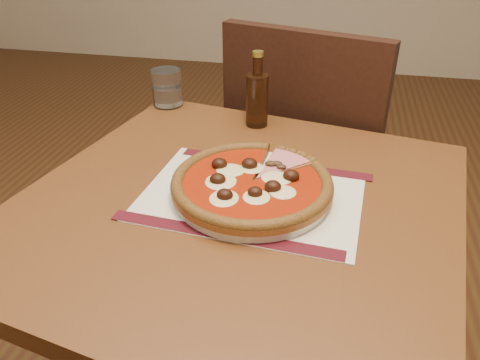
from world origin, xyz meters
name	(u,v)px	position (x,y,z in m)	size (l,w,h in m)	color
table	(238,241)	(0.66, -0.19, 0.65)	(0.93, 0.93, 0.75)	brown
chair_far	(310,158)	(0.76, 0.37, 0.55)	(0.57, 0.57, 0.96)	black
placemat	(252,196)	(0.68, -0.18, 0.75)	(0.41, 0.29, 0.00)	beige
plate	(252,191)	(0.68, -0.18, 0.76)	(0.29, 0.29, 0.02)	white
pizza	(252,182)	(0.68, -0.18, 0.78)	(0.31, 0.31, 0.04)	#AE5E2A
ham_slice	(290,166)	(0.74, -0.09, 0.78)	(0.11, 0.15, 0.02)	#AE5E2A
water_glass	(167,88)	(0.37, 0.23, 0.80)	(0.08, 0.08, 0.10)	white
bottle	(257,97)	(0.63, 0.15, 0.82)	(0.06, 0.06, 0.19)	#331A0C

